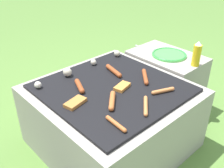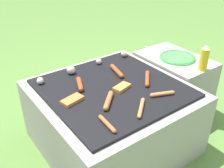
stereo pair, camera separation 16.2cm
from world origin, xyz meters
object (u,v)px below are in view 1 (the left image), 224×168
Objects in this scene: condiment_bottle at (197,54)px; fork_utensil at (146,47)px; plate_colorful at (169,54)px; sausage_front_center at (114,71)px.

fork_utensil is (-0.01, 0.46, -0.08)m from condiment_bottle.
condiment_bottle reaches higher than fork_utensil.
plate_colorful is 1.32× the size of fork_utensil.
plate_colorful is at bearing 88.03° from condiment_bottle.
fork_utensil is at bearing 93.31° from plate_colorful.
sausage_front_center is 1.01× the size of condiment_bottle.
condiment_bottle is 0.90× the size of fork_utensil.
condiment_bottle is 0.47m from fork_utensil.
sausage_front_center is at bearing 171.10° from plate_colorful.
sausage_front_center reaches higher than plate_colorful.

